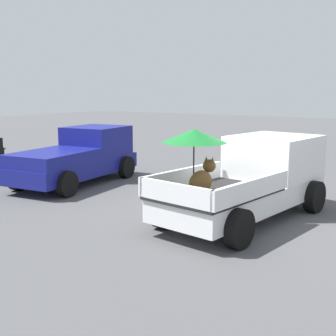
# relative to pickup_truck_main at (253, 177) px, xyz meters

# --- Properties ---
(ground_plane) EXTENTS (80.00, 80.00, 0.00)m
(ground_plane) POSITION_rel_pickup_truck_main_xyz_m (-0.39, 0.05, -0.98)
(ground_plane) COLOR #4C4C4F
(pickup_truck_main) EXTENTS (5.26, 2.83, 2.27)m
(pickup_truck_main) POSITION_rel_pickup_truck_main_xyz_m (0.00, 0.00, 0.00)
(pickup_truck_main) COLOR black
(pickup_truck_main) RESTS_ON ground
(pickup_truck_red) EXTENTS (4.97, 2.60, 1.80)m
(pickup_truck_red) POSITION_rel_pickup_truck_main_xyz_m (0.59, 6.38, -0.10)
(pickup_truck_red) COLOR black
(pickup_truck_red) RESTS_ON ground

